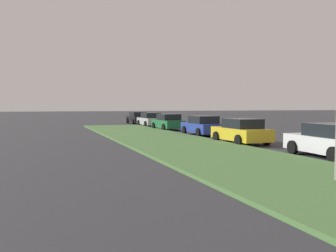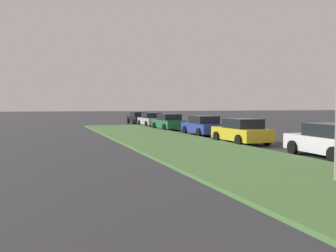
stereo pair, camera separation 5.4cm
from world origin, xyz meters
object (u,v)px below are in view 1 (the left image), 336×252
object	(u,v)px
parked_car_yellow	(241,131)
parked_car_silver	(150,120)
parked_car_black	(137,118)
parked_car_green	(168,122)
parked_car_blue	(202,126)
parked_car_white	(331,141)

from	to	relation	value
parked_car_yellow	parked_car_silver	size ratio (longest dim) A/B	0.99
parked_car_black	parked_car_silver	bearing A→B (deg)	176.88
parked_car_green	parked_car_silver	xyz separation A→B (m)	(6.12, -0.08, 0.00)
parked_car_silver	parked_car_blue	bearing A→B (deg)	-179.86
parked_car_blue	parked_car_green	xyz separation A→B (m)	(6.79, 0.41, 0.00)
parked_car_blue	parked_car_black	size ratio (longest dim) A/B	0.99
parked_car_white	parked_car_black	distance (m)	32.00
parked_car_blue	parked_car_green	bearing A→B (deg)	3.02
parked_car_yellow	parked_car_silver	bearing A→B (deg)	-0.36
parked_car_silver	parked_car_green	bearing A→B (deg)	177.93
parked_car_white	parked_car_blue	distance (m)	12.84
parked_car_white	parked_car_green	xyz separation A→B (m)	(19.63, 0.64, 0.00)
parked_car_yellow	parked_car_blue	world-z (taller)	same
parked_car_yellow	parked_car_black	world-z (taller)	same
parked_car_yellow	parked_car_white	bearing A→B (deg)	-175.36
parked_car_blue	parked_car_black	bearing A→B (deg)	0.05
parked_car_yellow	parked_car_black	bearing A→B (deg)	-0.74
parked_car_white	parked_car_green	world-z (taller)	same
parked_car_white	parked_car_black	bearing A→B (deg)	4.05
parked_car_yellow	parked_car_black	xyz separation A→B (m)	(25.43, -0.18, 0.00)
parked_car_white	parked_car_blue	size ratio (longest dim) A/B	1.02
parked_car_white	parked_car_silver	distance (m)	25.76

